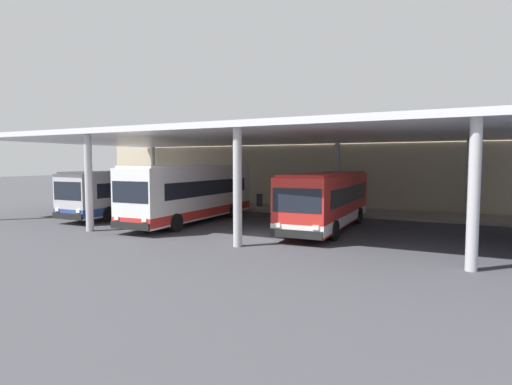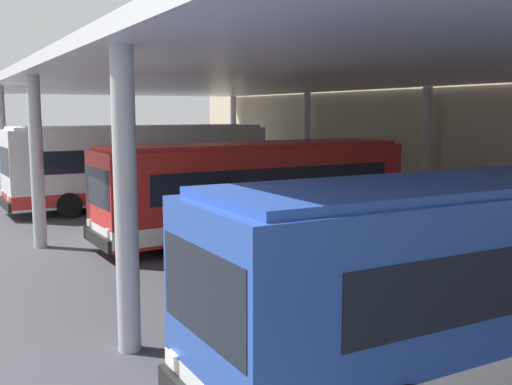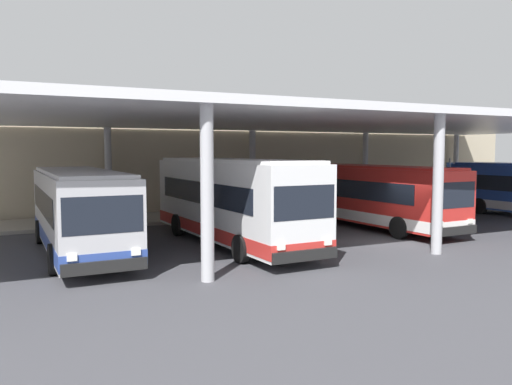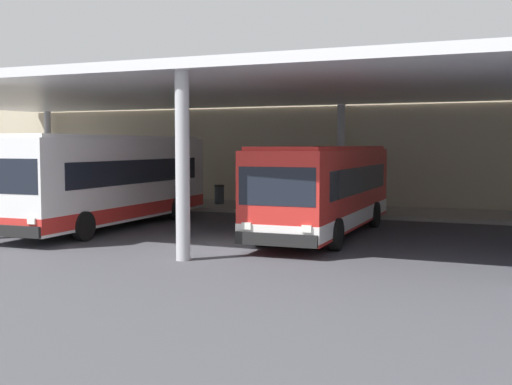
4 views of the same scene
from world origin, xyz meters
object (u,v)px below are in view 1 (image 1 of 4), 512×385
Objects in this scene: bus_middle_bay at (327,200)px; bench_waiting at (218,198)px; bus_nearest_bay at (130,192)px; bus_second_bay at (192,193)px; trash_bin at (259,200)px.

bench_waiting is at bearing 146.89° from bus_middle_bay.
bus_second_bay is (5.91, -0.78, 0.19)m from bus_nearest_bay.
bench_waiting is 3.99m from trash_bin.
bus_middle_bay is (14.27, 0.34, 0.00)m from bus_nearest_bay.
bus_second_bay is 9.81m from bench_waiting.
bus_second_bay is 8.44m from bus_middle_bay.
bus_second_bay reaches higher than bus_middle_bay.
bus_middle_bay reaches higher than bench_waiting.
bus_nearest_bay reaches higher than trash_bin.
bus_middle_bay is at bearing -33.11° from bench_waiting.
bus_second_bay is at bearing -91.74° from trash_bin.
bus_nearest_bay is at bearing -127.15° from trash_bin.
bus_second_bay is 9.02m from trash_bin.
bus_middle_bay is at bearing 1.36° from bus_nearest_bay.
trash_bin is (0.27, 8.94, -1.16)m from bus_second_bay.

